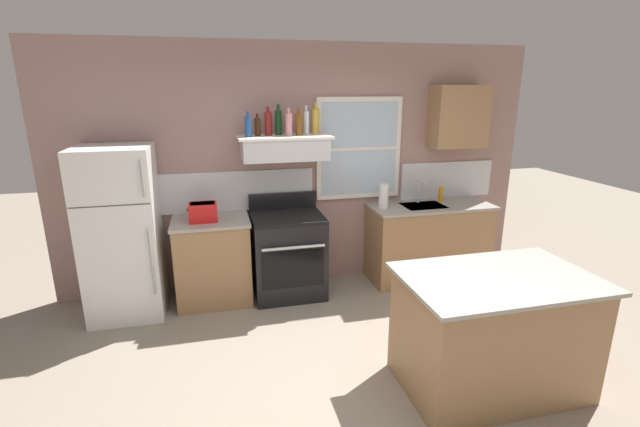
% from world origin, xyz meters
% --- Properties ---
extents(ground_plane, '(16.00, 16.00, 0.00)m').
position_xyz_m(ground_plane, '(0.00, 0.00, 0.00)').
color(ground_plane, gray).
extents(back_wall, '(5.40, 0.11, 2.70)m').
position_xyz_m(back_wall, '(0.03, 2.23, 1.35)').
color(back_wall, gray).
rests_on(back_wall, ground_plane).
extents(refrigerator, '(0.70, 0.72, 1.70)m').
position_xyz_m(refrigerator, '(-1.90, 1.84, 0.85)').
color(refrigerator, white).
rests_on(refrigerator, ground_plane).
extents(counter_left_of_stove, '(0.79, 0.63, 0.91)m').
position_xyz_m(counter_left_of_stove, '(-1.05, 1.90, 0.46)').
color(counter_left_of_stove, '#9E754C').
rests_on(counter_left_of_stove, ground_plane).
extents(toaster, '(0.30, 0.20, 0.19)m').
position_xyz_m(toaster, '(-1.12, 1.85, 1.01)').
color(toaster, red).
rests_on(toaster, counter_left_of_stove).
extents(stove_range, '(0.76, 0.69, 1.09)m').
position_xyz_m(stove_range, '(-0.25, 1.86, 0.46)').
color(stove_range, black).
rests_on(stove_range, ground_plane).
extents(range_hood_shelf, '(0.96, 0.52, 0.24)m').
position_xyz_m(range_hood_shelf, '(-0.25, 1.96, 1.62)').
color(range_hood_shelf, silver).
extents(bottle_blue_liqueur, '(0.07, 0.07, 0.25)m').
position_xyz_m(bottle_blue_liqueur, '(-0.62, 1.90, 1.85)').
color(bottle_blue_liqueur, '#1E478C').
rests_on(bottle_blue_liqueur, range_hood_shelf).
extents(bottle_brown_stout, '(0.06, 0.06, 0.22)m').
position_xyz_m(bottle_brown_stout, '(-0.52, 1.99, 1.84)').
color(bottle_brown_stout, '#381E0F').
rests_on(bottle_brown_stout, range_hood_shelf).
extents(bottle_red_label_wine, '(0.07, 0.07, 0.29)m').
position_xyz_m(bottle_red_label_wine, '(-0.40, 1.99, 1.87)').
color(bottle_red_label_wine, maroon).
rests_on(bottle_red_label_wine, range_hood_shelf).
extents(bottle_dark_green_wine, '(0.07, 0.07, 0.32)m').
position_xyz_m(bottle_dark_green_wine, '(-0.29, 2.01, 1.88)').
color(bottle_dark_green_wine, '#143819').
rests_on(bottle_dark_green_wine, range_hood_shelf).
extents(bottle_rose_pink, '(0.07, 0.07, 0.28)m').
position_xyz_m(bottle_rose_pink, '(-0.20, 1.90, 1.86)').
color(bottle_rose_pink, '#C67F84').
rests_on(bottle_rose_pink, range_hood_shelf).
extents(bottle_amber_wine, '(0.07, 0.07, 0.28)m').
position_xyz_m(bottle_amber_wine, '(-0.09, 1.92, 1.86)').
color(bottle_amber_wine, brown).
rests_on(bottle_amber_wine, range_hood_shelf).
extents(bottle_clear_tall, '(0.06, 0.06, 0.30)m').
position_xyz_m(bottle_clear_tall, '(-0.00, 2.01, 1.87)').
color(bottle_clear_tall, silver).
rests_on(bottle_clear_tall, range_hood_shelf).
extents(bottle_champagne_gold_foil, '(0.08, 0.08, 0.33)m').
position_xyz_m(bottle_champagne_gold_foil, '(0.10, 2.02, 1.88)').
color(bottle_champagne_gold_foil, '#B29333').
rests_on(bottle_champagne_gold_foil, range_hood_shelf).
extents(counter_right_with_sink, '(1.43, 0.63, 0.91)m').
position_xyz_m(counter_right_with_sink, '(1.45, 1.90, 0.46)').
color(counter_right_with_sink, '#9E754C').
rests_on(counter_right_with_sink, ground_plane).
extents(sink_faucet, '(0.03, 0.17, 0.28)m').
position_xyz_m(sink_faucet, '(1.35, 2.00, 1.08)').
color(sink_faucet, silver).
rests_on(sink_faucet, counter_right_with_sink).
extents(paper_towel_roll, '(0.11, 0.11, 0.27)m').
position_xyz_m(paper_towel_roll, '(0.86, 1.90, 1.04)').
color(paper_towel_roll, white).
rests_on(paper_towel_roll, counter_right_with_sink).
extents(dish_soap_bottle, '(0.06, 0.06, 0.18)m').
position_xyz_m(dish_soap_bottle, '(1.63, 2.00, 1.00)').
color(dish_soap_bottle, orange).
rests_on(dish_soap_bottle, counter_right_with_sink).
extents(kitchen_island, '(1.40, 0.90, 0.91)m').
position_xyz_m(kitchen_island, '(0.98, -0.07, 0.46)').
color(kitchen_island, '#9E754C').
rests_on(kitchen_island, ground_plane).
extents(upper_cabinet_right, '(0.64, 0.32, 0.70)m').
position_xyz_m(upper_cabinet_right, '(1.80, 2.04, 1.90)').
color(upper_cabinet_right, '#9E754C').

